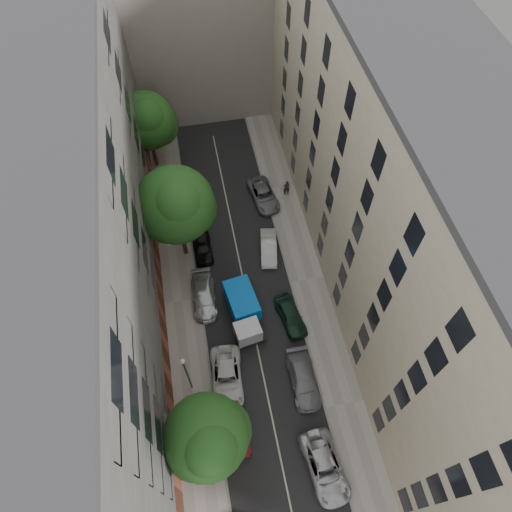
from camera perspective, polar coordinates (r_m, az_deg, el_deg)
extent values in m
plane|color=#4C4C49|center=(39.68, -1.32, -4.36)|extent=(120.00, 120.00, 0.00)
cube|color=black|center=(39.67, -1.32, -4.35)|extent=(8.00, 44.00, 0.02)
cube|color=gray|center=(39.60, -9.21, -5.59)|extent=(3.00, 44.00, 0.15)
cube|color=gray|center=(40.37, 6.38, -2.97)|extent=(3.00, 44.00, 0.15)
cube|color=#4B4946|center=(32.24, -21.30, 1.26)|extent=(8.00, 44.00, 20.00)
cube|color=#BCAF92|center=(34.10, 16.98, 7.15)|extent=(8.00, 44.00, 20.00)
cube|color=gray|center=(53.66, -7.62, 27.64)|extent=(18.00, 12.00, 18.00)
cube|color=black|center=(37.97, -1.53, -7.48)|extent=(2.86, 5.56, 0.29)
cube|color=#A0A2A4|center=(36.39, -1.03, -9.47)|extent=(2.18, 1.86, 1.67)
cube|color=blue|center=(37.45, -1.80, -5.59)|extent=(2.68, 3.83, 1.77)
cylinder|color=black|center=(37.28, -2.44, -10.34)|extent=(0.28, 0.83, 0.83)
cylinder|color=black|center=(37.39, 0.42, -9.84)|extent=(0.28, 0.83, 0.83)
cylinder|color=black|center=(38.75, -3.30, -5.73)|extent=(0.28, 0.83, 0.83)
cylinder|color=black|center=(38.86, -0.58, -5.27)|extent=(0.28, 0.83, 0.83)
imported|color=#4D100F|center=(34.91, -2.58, -20.92)|extent=(1.79, 4.02, 1.28)
imported|color=silver|center=(35.90, -3.67, -14.89)|extent=(2.78, 5.26, 1.41)
imported|color=silver|center=(38.88, -6.53, -4.98)|extent=(2.12, 4.85, 1.39)
imported|color=black|center=(41.59, -6.69, 1.23)|extent=(1.66, 4.02, 1.36)
imported|color=black|center=(44.07, -8.09, 5.43)|extent=(1.88, 4.35, 1.39)
imported|color=#B6B6BB|center=(34.69, 8.61, -24.67)|extent=(2.88, 5.31, 1.41)
imported|color=slate|center=(35.96, 5.94, -15.13)|extent=(2.00, 4.86, 1.41)
imported|color=#152F20|center=(37.89, 4.36, -7.44)|extent=(2.35, 4.36, 1.41)
imported|color=silver|center=(41.25, 1.59, 1.05)|extent=(2.06, 4.22, 1.33)
imported|color=slate|center=(45.06, 0.94, 7.61)|extent=(2.83, 5.02, 1.32)
cylinder|color=#382619|center=(33.78, -5.54, -23.08)|extent=(0.36, 0.36, 2.88)
cylinder|color=#382619|center=(31.37, -5.93, -22.28)|extent=(0.24, 0.24, 2.05)
sphere|color=#224A18|center=(29.40, -6.29, -21.52)|extent=(5.22, 5.22, 5.22)
sphere|color=#224A18|center=(30.41, -4.42, -20.91)|extent=(3.92, 3.92, 3.92)
sphere|color=#224A18|center=(29.91, -7.48, -22.87)|extent=(3.66, 3.66, 3.66)
sphere|color=#224A18|center=(28.18, -5.84, -22.58)|extent=(3.39, 3.39, 3.39)
cylinder|color=#382619|center=(40.76, -9.00, 1.78)|extent=(0.36, 0.36, 3.26)
cylinder|color=#382619|center=(38.54, -9.55, 4.16)|extent=(0.24, 0.24, 2.33)
sphere|color=#224A18|center=(36.78, -10.04, 6.32)|extent=(6.36, 6.36, 6.36)
sphere|color=#224A18|center=(37.86, -8.51, 5.92)|extent=(4.77, 4.77, 4.77)
sphere|color=#224A18|center=(37.00, -10.89, 4.91)|extent=(4.45, 4.45, 4.45)
sphere|color=#224A18|center=(35.34, -9.89, 6.64)|extent=(4.13, 4.13, 4.13)
cylinder|color=#382619|center=(48.76, -12.57, 12.28)|extent=(0.36, 0.36, 2.77)
cylinder|color=#382619|center=(47.18, -13.11, 14.33)|extent=(0.24, 0.24, 1.98)
sphere|color=#224A18|center=(45.93, -13.59, 16.10)|extent=(5.58, 5.58, 5.58)
sphere|color=#224A18|center=(46.78, -12.26, 15.74)|extent=(4.19, 4.19, 4.19)
sphere|color=#224A18|center=(45.96, -14.29, 15.02)|extent=(3.91, 3.91, 3.91)
sphere|color=#224A18|center=(44.65, -13.53, 16.50)|extent=(3.63, 3.63, 3.63)
cylinder|color=#1B6128|center=(34.00, -8.55, -14.52)|extent=(0.14, 0.14, 5.35)
sphere|color=silver|center=(31.43, -9.19, -12.89)|extent=(0.36, 0.36, 0.36)
imported|color=black|center=(45.26, 3.84, 8.50)|extent=(0.67, 0.45, 1.81)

